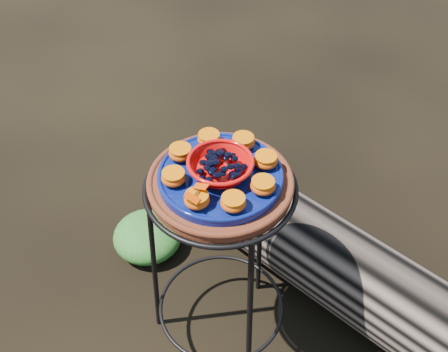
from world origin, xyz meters
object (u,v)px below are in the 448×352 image
Objects in this scene: driftwood_log at (366,283)px; terracotta_saucer at (220,184)px; plant_stand at (221,269)px; cobalt_plate at (220,177)px; red_bowl at (220,167)px.

terracotta_saucer is at bearing -132.55° from driftwood_log.
plant_stand reaches higher than driftwood_log.
cobalt_plate is 2.00× the size of red_bowl.
terracotta_saucer is 0.06m from red_bowl.
terracotta_saucer is 2.33× the size of red_bowl.
plant_stand is at bearing -132.55° from driftwood_log.
red_bowl is (0.00, 0.00, 0.06)m from terracotta_saucer.
cobalt_plate is at bearing 0.00° from terracotta_saucer.
driftwood_log is at bearing 47.45° from terracotta_saucer.
cobalt_plate is at bearing -132.55° from driftwood_log.
terracotta_saucer is 1.17× the size of cobalt_plate.
cobalt_plate is (0.00, 0.00, 0.39)m from plant_stand.
terracotta_saucer is 0.75m from driftwood_log.
driftwood_log is at bearing 47.45° from red_bowl.
cobalt_plate reaches higher than terracotta_saucer.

